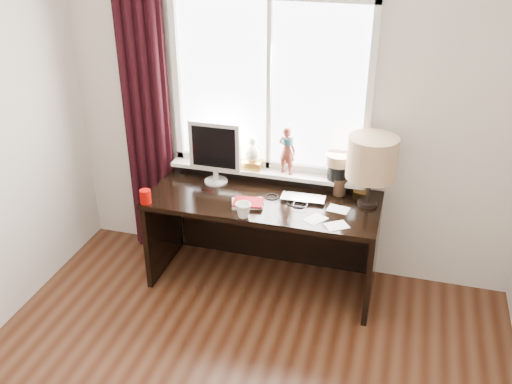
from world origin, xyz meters
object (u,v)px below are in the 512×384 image
(monitor, at_px, (215,149))
(red_cup, at_px, (145,197))
(laptop, at_px, (304,198))
(table_lamp, at_px, (372,158))
(mug, at_px, (243,210))
(desk, at_px, (266,220))

(monitor, bearing_deg, red_cup, -129.61)
(laptop, bearing_deg, table_lamp, 5.77)
(table_lamp, bearing_deg, mug, -153.05)
(red_cup, distance_m, monitor, 0.63)
(table_lamp, bearing_deg, desk, -178.93)
(red_cup, bearing_deg, laptop, 17.94)
(red_cup, relative_size, table_lamp, 0.20)
(mug, relative_size, monitor, 0.23)
(red_cup, distance_m, desk, 0.94)
(monitor, height_order, table_lamp, table_lamp)
(laptop, height_order, table_lamp, table_lamp)
(red_cup, relative_size, monitor, 0.21)
(mug, xyz_separation_m, monitor, (-0.36, 0.45, 0.22))
(mug, bearing_deg, laptop, 45.01)
(laptop, relative_size, mug, 2.90)
(mug, height_order, monitor, monitor)
(red_cup, bearing_deg, monitor, 50.39)
(mug, distance_m, monitor, 0.62)
(laptop, height_order, mug, mug)
(mug, height_order, red_cup, mug)
(desk, distance_m, monitor, 0.67)
(laptop, height_order, red_cup, red_cup)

